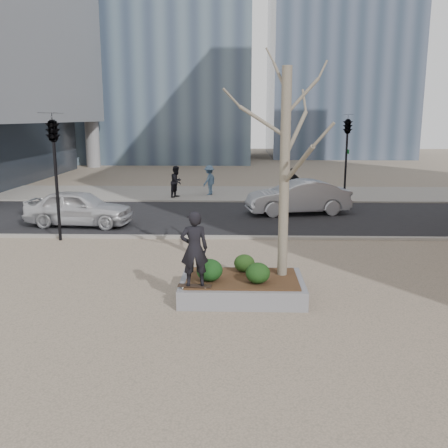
{
  "coord_description": "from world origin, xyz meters",
  "views": [
    {
      "loc": [
        0.9,
        -11.66,
        4.32
      ],
      "look_at": [
        0.5,
        2.0,
        1.4
      ],
      "focal_mm": 40.0,
      "sensor_mm": 36.0,
      "label": 1
    }
  ],
  "objects_px": {
    "skateboarder": "(194,249)",
    "planter": "(242,288)",
    "police_car": "(79,208)",
    "skateboard": "(195,287)"
  },
  "relations": [
    {
      "from": "planter",
      "to": "skateboard",
      "type": "xyz_separation_m",
      "value": [
        -1.1,
        -0.71,
        0.26
      ]
    },
    {
      "from": "planter",
      "to": "skateboard",
      "type": "bearing_deg",
      "value": -147.32
    },
    {
      "from": "skateboarder",
      "to": "police_car",
      "type": "height_order",
      "value": "skateboarder"
    },
    {
      "from": "police_car",
      "to": "skateboard",
      "type": "bearing_deg",
      "value": -142.72
    },
    {
      "from": "skateboard",
      "to": "police_car",
      "type": "distance_m",
      "value": 10.29
    },
    {
      "from": "skateboarder",
      "to": "planter",
      "type": "bearing_deg",
      "value": -156.15
    },
    {
      "from": "planter",
      "to": "skateboarder",
      "type": "height_order",
      "value": "skateboarder"
    },
    {
      "from": "skateboard",
      "to": "police_car",
      "type": "bearing_deg",
      "value": 126.1
    },
    {
      "from": "skateboard",
      "to": "skateboarder",
      "type": "relative_size",
      "value": 0.45
    },
    {
      "from": "planter",
      "to": "police_car",
      "type": "xyz_separation_m",
      "value": [
        -6.56,
        8.02,
        0.52
      ]
    }
  ]
}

